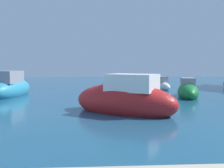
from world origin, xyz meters
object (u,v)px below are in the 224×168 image
(moored_boat_8, at_px, (125,100))
(moored_boat_3, at_px, (11,88))
(moored_boat_5, at_px, (160,85))
(moored_boat_1, at_px, (126,89))
(moored_boat_2, at_px, (188,91))

(moored_boat_8, bearing_deg, moored_boat_3, -9.45)
(moored_boat_5, bearing_deg, moored_boat_8, 144.63)
(moored_boat_8, bearing_deg, moored_boat_1, -65.13)
(moored_boat_1, relative_size, moored_boat_2, 0.88)
(moored_boat_2, relative_size, moored_boat_8, 0.78)
(moored_boat_3, distance_m, moored_boat_8, 9.56)
(moored_boat_2, distance_m, moored_boat_8, 6.95)
(moored_boat_5, distance_m, moored_boat_8, 11.16)
(moored_boat_1, height_order, moored_boat_3, moored_boat_3)
(moored_boat_1, xyz_separation_m, moored_boat_2, (3.82, -2.23, 0.08))
(moored_boat_8, bearing_deg, moored_boat_5, -80.14)
(moored_boat_5, relative_size, moored_boat_8, 0.69)
(moored_boat_2, distance_m, moored_boat_5, 5.28)
(moored_boat_2, bearing_deg, moored_boat_1, -104.48)
(moored_boat_1, distance_m, moored_boat_8, 7.36)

